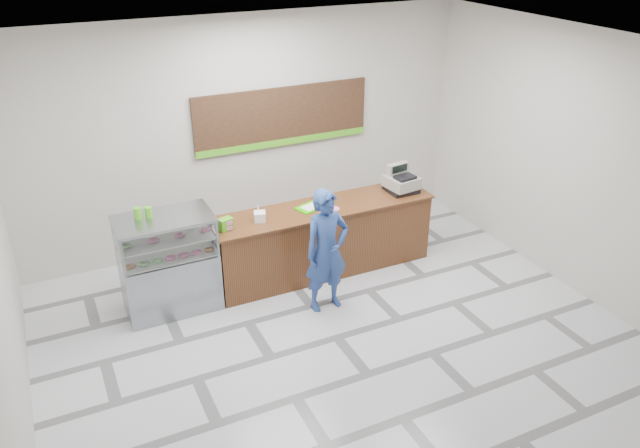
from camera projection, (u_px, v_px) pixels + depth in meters
name	position (u px, v px, depth m)	size (l,w,h in m)	color
floor	(337.00, 338.00, 7.75)	(7.00, 7.00, 0.00)	#BCBCC1
back_wall	(248.00, 133.00, 9.38)	(7.00, 7.00, 0.00)	beige
ceiling	(342.00, 52.00, 6.18)	(7.00, 7.00, 0.00)	silver
sales_counter	(323.00, 239.00, 8.98)	(3.26, 0.76, 1.03)	brown
display_case	(169.00, 263.00, 8.05)	(1.22, 0.72, 1.33)	gray
menu_board	(283.00, 118.00, 9.48)	(2.80, 0.06, 0.90)	black
cash_register	(401.00, 182.00, 9.18)	(0.47, 0.48, 0.40)	black
card_terminal	(401.00, 188.00, 9.28)	(0.08, 0.17, 0.04)	black
serving_tray	(310.00, 207.00, 8.71)	(0.43, 0.37, 0.02)	#2ED500
napkin_box	(260.00, 217.00, 8.32)	(0.15, 0.15, 0.13)	white
straw_cup	(258.00, 215.00, 8.39)	(0.07, 0.07, 0.11)	silver
promo_box	(226.00, 224.00, 8.09)	(0.18, 0.12, 0.16)	#4FB11C
donut_decal	(334.00, 209.00, 8.69)	(0.16, 0.16, 0.00)	pink
green_cup_left	(138.00, 213.00, 7.69)	(0.10, 0.10, 0.15)	#4FB11C
green_cup_right	(149.00, 212.00, 7.74)	(0.09, 0.09, 0.14)	#4FB11C
customer	(327.00, 251.00, 8.01)	(0.61, 0.40, 1.68)	navy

